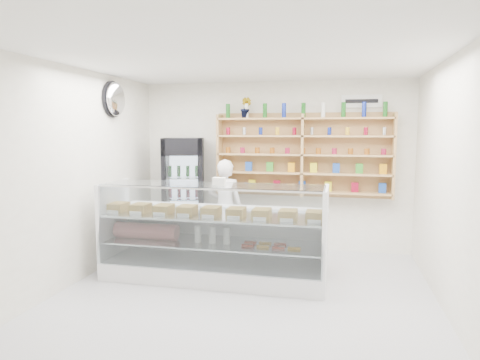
# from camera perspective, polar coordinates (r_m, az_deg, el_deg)

# --- Properties ---
(room) EXTENTS (5.00, 5.00, 5.00)m
(room) POSITION_cam_1_polar(r_m,az_deg,el_deg) (4.80, -0.03, -0.44)
(room) COLOR #BBBBC0
(room) RESTS_ON ground
(display_counter) EXTENTS (2.97, 0.89, 1.29)m
(display_counter) POSITION_cam_1_polar(r_m,az_deg,el_deg) (5.82, -3.51, -9.71)
(display_counter) COLOR white
(display_counter) RESTS_ON floor
(shop_worker) EXTENTS (0.57, 0.38, 1.54)m
(shop_worker) POSITION_cam_1_polar(r_m,az_deg,el_deg) (6.85, -2.00, -3.64)
(shop_worker) COLOR white
(shop_worker) RESTS_ON floor
(drinks_cooler) EXTENTS (0.82, 0.81, 1.86)m
(drinks_cooler) POSITION_cam_1_polar(r_m,az_deg,el_deg) (7.31, -7.52, -1.72)
(drinks_cooler) COLOR black
(drinks_cooler) RESTS_ON floor
(wall_shelving) EXTENTS (2.84, 0.28, 1.33)m
(wall_shelving) POSITION_cam_1_polar(r_m,az_deg,el_deg) (7.01, 8.35, 3.31)
(wall_shelving) COLOR tan
(wall_shelving) RESTS_ON back_wall
(potted_plant) EXTENTS (0.22, 0.20, 0.33)m
(potted_plant) POSITION_cam_1_polar(r_m,az_deg,el_deg) (7.15, 0.79, 9.60)
(potted_plant) COLOR #1E6626
(potted_plant) RESTS_ON wall_shelving
(security_mirror) EXTENTS (0.15, 0.50, 0.50)m
(security_mirror) POSITION_cam_1_polar(r_m,az_deg,el_deg) (6.70, -16.24, 10.30)
(security_mirror) COLOR silver
(security_mirror) RESTS_ON left_wall
(wall_sign) EXTENTS (0.62, 0.03, 0.20)m
(wall_sign) POSITION_cam_1_polar(r_m,az_deg,el_deg) (7.13, 15.90, 10.07)
(wall_sign) COLOR white
(wall_sign) RESTS_ON back_wall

